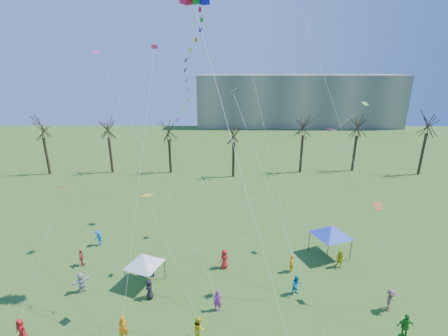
{
  "coord_description": "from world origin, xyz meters",
  "views": [
    {
      "loc": [
        0.79,
        -14.66,
        17.44
      ],
      "look_at": [
        0.56,
        5.0,
        11.0
      ],
      "focal_mm": 25.0,
      "sensor_mm": 36.0,
      "label": 1
    }
  ],
  "objects_px": {
    "distant_building": "(297,100)",
    "canopy_tent_blue": "(331,231)",
    "canopy_tent_white": "(144,261)",
    "big_box_kite": "(194,68)"
  },
  "relations": [
    {
      "from": "distant_building",
      "to": "canopy_tent_blue",
      "type": "distance_m",
      "value": 71.55
    },
    {
      "from": "canopy_tent_white",
      "to": "canopy_tent_blue",
      "type": "relative_size",
      "value": 0.86
    },
    {
      "from": "canopy_tent_white",
      "to": "canopy_tent_blue",
      "type": "bearing_deg",
      "value": 14.61
    },
    {
      "from": "distant_building",
      "to": "canopy_tent_blue",
      "type": "height_order",
      "value": "distant_building"
    },
    {
      "from": "big_box_kite",
      "to": "canopy_tent_blue",
      "type": "relative_size",
      "value": 5.8
    },
    {
      "from": "big_box_kite",
      "to": "canopy_tent_white",
      "type": "bearing_deg",
      "value": 171.43
    },
    {
      "from": "distant_building",
      "to": "canopy_tent_white",
      "type": "distance_m",
      "value": 80.05
    },
    {
      "from": "big_box_kite",
      "to": "canopy_tent_white",
      "type": "relative_size",
      "value": 6.76
    },
    {
      "from": "big_box_kite",
      "to": "canopy_tent_white",
      "type": "distance_m",
      "value": 15.77
    },
    {
      "from": "canopy_tent_white",
      "to": "canopy_tent_blue",
      "type": "distance_m",
      "value": 17.19
    }
  ]
}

